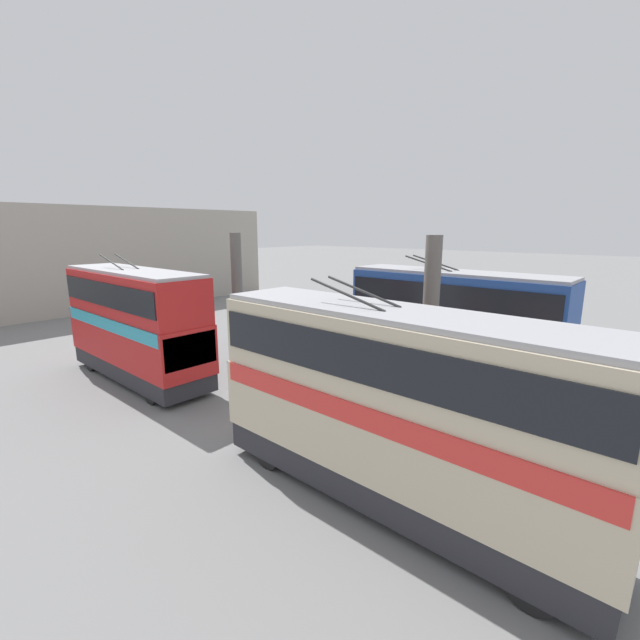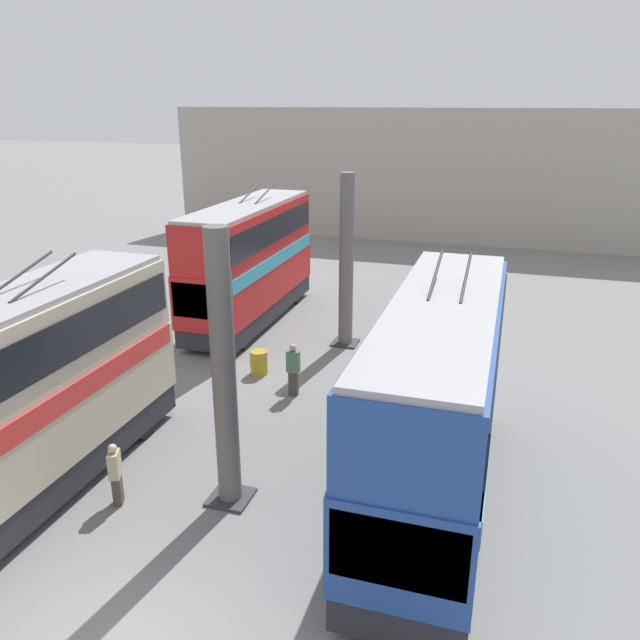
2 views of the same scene
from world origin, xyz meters
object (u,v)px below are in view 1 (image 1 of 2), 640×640
(person_by_left_row, at_px, (415,371))
(bus_left_near, at_px, (453,320))
(person_by_right_row, at_px, (414,434))
(person_aisle_midway, at_px, (301,367))
(bus_right_mid, at_px, (136,318))
(oil_drum, at_px, (253,382))
(bus_right_near, at_px, (394,397))

(person_by_left_row, bearing_deg, bus_left_near, 83.25)
(person_by_right_row, relative_size, person_aisle_midway, 0.90)
(bus_right_mid, xyz_separation_m, oil_drum, (-5.19, -2.53, -2.49))
(person_by_right_row, distance_m, person_aisle_midway, 7.13)
(person_by_left_row, distance_m, person_aisle_midway, 4.98)
(bus_left_near, bearing_deg, bus_right_mid, 40.48)
(person_by_left_row, bearing_deg, person_by_right_row, -51.43)
(bus_right_near, relative_size, oil_drum, 11.89)
(bus_right_mid, relative_size, person_by_right_row, 5.64)
(bus_left_near, height_order, bus_right_near, bus_left_near)
(oil_drum, bearing_deg, person_by_left_row, -137.72)
(person_by_left_row, xyz_separation_m, person_aisle_midway, (3.97, 3.00, 0.08))
(oil_drum, bearing_deg, person_aisle_midway, -125.51)
(person_by_right_row, xyz_separation_m, oil_drum, (8.07, -0.34, -0.42))
(person_by_right_row, bearing_deg, person_by_left_row, 6.78)
(bus_left_near, relative_size, bus_right_near, 0.93)
(bus_right_near, xyz_separation_m, person_aisle_midway, (7.42, -4.27, -1.91))
(bus_right_mid, distance_m, oil_drum, 6.29)
(person_by_left_row, bearing_deg, oil_drum, -128.40)
(bus_left_near, bearing_deg, person_by_right_row, 107.14)
(bus_right_near, xyz_separation_m, bus_right_mid, (13.86, 0.00, 0.05))
(bus_left_near, distance_m, person_by_right_row, 7.84)
(bus_right_near, relative_size, bus_right_mid, 1.12)
(bus_left_near, height_order, person_aisle_midway, bus_left_near)
(person_by_left_row, xyz_separation_m, oil_drum, (5.22, 4.75, -0.46))
(bus_right_mid, relative_size, person_by_left_row, 5.43)
(bus_right_mid, xyz_separation_m, person_by_left_row, (-10.42, -7.27, -2.03))
(person_by_left_row, relative_size, oil_drum, 1.95)
(bus_left_near, xyz_separation_m, person_by_left_row, (0.62, 2.14, -2.02))
(bus_left_near, relative_size, bus_right_mid, 1.05)
(bus_right_mid, bearing_deg, person_aisle_midway, -146.43)
(person_by_left_row, relative_size, person_aisle_midway, 0.93)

